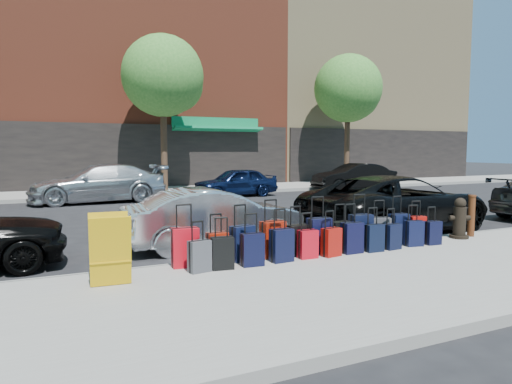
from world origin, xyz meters
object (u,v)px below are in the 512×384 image
tree_right (350,91)px  car_far_3 (354,177)px  bollard (471,215)px  display_rack (110,250)px  car_far_2 (236,182)px  car_near_1 (215,218)px  car_near_2 (397,204)px  suitcase_front_5 (319,236)px  car_far_1 (99,183)px  fire_hydrant (460,220)px  tree_center (166,78)px

tree_right → car_far_3: (-1.54, -2.55, -4.72)m
bollard → display_rack: display_rack is taller
car_far_2 → car_near_1: bearing=-28.6°
tree_right → display_rack: (-14.97, -14.75, -4.76)m
tree_right → car_near_2: tree_right is taller
car_far_2 → suitcase_front_5: bearing=-18.8°
tree_right → car_far_2: tree_right is taller
car_far_1 → car_far_2: (5.80, -0.16, -0.12)m
bollard → display_rack: (-7.81, -0.42, 0.02)m
display_rack → car_far_2: car_far_2 is taller
car_near_1 → car_far_3: (10.97, 9.78, 0.06)m
car_near_2 → fire_hydrant: bearing=177.3°
tree_center → bollard: (3.34, -14.34, -4.78)m
car_near_1 → car_far_1: bearing=7.9°
suitcase_front_5 → bollard: bearing=0.8°
fire_hydrant → tree_right: bearing=85.8°
car_far_1 → fire_hydrant: bearing=25.9°
tree_center → display_rack: size_ratio=7.20×
car_far_3 → fire_hydrant: bearing=-21.2°
tree_center → car_far_3: bearing=-15.9°
car_far_2 → car_far_3: bearing=87.1°
suitcase_front_5 → car_far_1: size_ratio=0.20×
tree_right → suitcase_front_5: (-11.17, -14.35, -4.93)m
suitcase_front_5 → car_far_2: bearing=75.9°
tree_center → car_far_2: size_ratio=1.93×
tree_center → suitcase_front_5: (-0.67, -14.35, -4.93)m
suitcase_front_5 → fire_hydrant: bearing=0.2°
tree_right → bollard: 16.72m
display_rack → car_near_1: size_ratio=0.26×
car_near_2 → car_far_3: (6.15, 10.00, -0.03)m
tree_right → bollard: tree_right is taller
tree_center → car_far_2: 5.98m
tree_center → bollard: tree_center is taller
tree_right → fire_hydrant: bearing=-117.7°
suitcase_front_5 → car_near_2: bearing=28.1°
tree_center → car_far_1: 6.29m
bollard → display_rack: size_ratio=0.92×
suitcase_front_5 → car_far_3: car_far_3 is taller
car_far_2 → car_far_1: bearing=-95.5°
fire_hydrant → bollard: 0.42m
car_far_3 → car_far_2: bearing=-83.1°
tree_center → car_near_2: bearing=-77.4°
car_near_2 → car_far_3: car_near_2 is taller
tree_center → car_far_2: bearing=-48.0°
fire_hydrant → display_rack: display_rack is taller
suitcase_front_5 → tree_center: bearing=88.0°
tree_center → suitcase_front_5: bearing=-92.7°
tree_center → bollard: size_ratio=7.81×
tree_center → display_rack: (-4.47, -14.75, -4.76)m
tree_center → car_far_3: 10.44m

